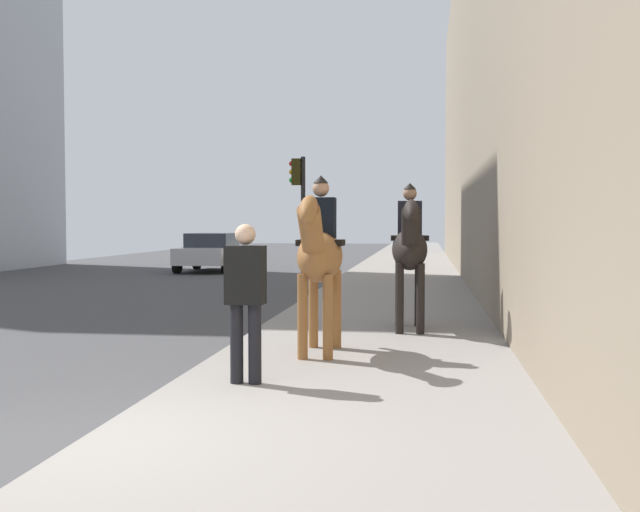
# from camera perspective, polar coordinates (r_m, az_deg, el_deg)

# --- Properties ---
(sidewalk_slab) EXTENTS (120.00, 3.87, 0.12)m
(sidewalk_slab) POSITION_cam_1_polar(r_m,az_deg,el_deg) (6.00, 0.24, -14.66)
(sidewalk_slab) COLOR gray
(sidewalk_slab) RESTS_ON ground
(mounted_horse_near) EXTENTS (2.15, 0.60, 2.33)m
(mounted_horse_near) POSITION_cam_1_polar(r_m,az_deg,el_deg) (9.73, -0.05, 0.15)
(mounted_horse_near) COLOR brown
(mounted_horse_near) RESTS_ON sidewalk_slab
(mounted_horse_far) EXTENTS (2.15, 0.62, 2.35)m
(mounted_horse_far) POSITION_cam_1_polar(r_m,az_deg,el_deg) (11.98, 6.82, 0.66)
(mounted_horse_far) COLOR black
(mounted_horse_far) RESTS_ON sidewalk_slab
(pedestrian_greeting) EXTENTS (0.28, 0.41, 1.70)m
(pedestrian_greeting) POSITION_cam_1_polar(r_m,az_deg,el_deg) (8.02, -5.66, -2.75)
(pedestrian_greeting) COLOR black
(pedestrian_greeting) RESTS_ON sidewalk_slab
(car_near_lane) EXTENTS (4.15, 2.09, 1.44)m
(car_near_lane) POSITION_cam_1_polar(r_m,az_deg,el_deg) (28.62, -8.25, 0.36)
(car_near_lane) COLOR #B7BABF
(car_near_lane) RESTS_ON ground
(traffic_light_near_curb) EXTENTS (0.20, 0.44, 3.59)m
(traffic_light_near_curb) POSITION_cam_1_polar(r_m,az_deg,el_deg) (20.12, -1.55, 4.21)
(traffic_light_near_curb) COLOR black
(traffic_light_near_curb) RESTS_ON ground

